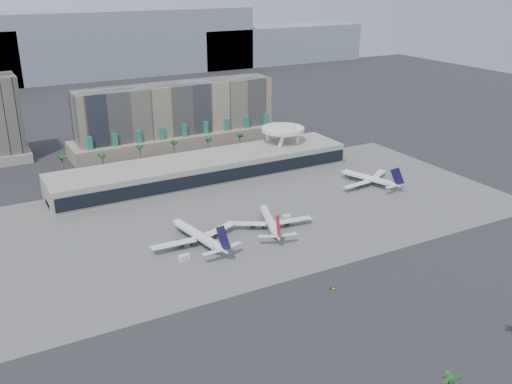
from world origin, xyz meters
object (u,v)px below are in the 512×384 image
airliner_left (198,235)px  airliner_right (369,179)px  service_vehicle_b (287,217)px  airliner_centre (270,221)px  taxiway_sign (333,288)px  service_vehicle_a (184,258)px

airliner_left → airliner_right: (110.35, 21.95, -0.38)m
airliner_left → service_vehicle_b: bearing=-3.9°
airliner_centre → taxiway_sign: 57.53m
airliner_centre → service_vehicle_a: 46.61m
airliner_left → airliner_right: airliner_left is taller
airliner_left → taxiway_sign: (28.35, -58.50, -3.38)m
airliner_left → taxiway_sign: airliner_left is taller
service_vehicle_a → airliner_left: bearing=39.1°
airliner_left → service_vehicle_b: (47.13, 4.77, -3.00)m
airliner_centre → service_vehicle_a: airliner_centre is taller
airliner_centre → taxiway_sign: size_ratio=18.07×
airliner_left → taxiway_sign: bearing=-73.9°
airliner_left → airliner_right: 112.51m
airliner_left → airliner_centre: size_ratio=1.12×
airliner_right → taxiway_sign: (-81.99, -80.45, -3.01)m
airliner_left → service_vehicle_b: airliner_left is taller
airliner_right → service_vehicle_a: size_ratio=8.36×
service_vehicle_a → airliner_centre: bearing=6.0°
service_vehicle_a → taxiway_sign: (39.31, -47.57, -0.64)m
service_vehicle_b → taxiway_sign: bearing=-93.9°
airliner_left → airliner_centre: bearing=-12.0°
service_vehicle_b → taxiway_sign: 65.99m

